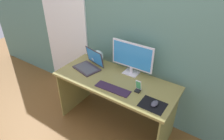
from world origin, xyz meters
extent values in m
plane|color=brown|center=(0.00, 0.00, 0.00)|extent=(8.00, 8.00, 0.00)
cube|color=slate|center=(0.00, 0.40, 1.25)|extent=(6.00, 0.04, 2.50)
cube|color=white|center=(-1.13, 0.37, 1.01)|extent=(0.82, 0.02, 2.02)
cube|color=olive|center=(0.00, 0.00, 0.70)|extent=(1.44, 0.62, 0.03)
cube|color=olive|center=(-0.68, 0.00, 0.35)|extent=(0.02, 0.58, 0.69)
cube|color=olive|center=(0.68, 0.00, 0.35)|extent=(0.02, 0.58, 0.69)
cube|color=silver|center=(0.08, 0.23, 0.72)|extent=(0.18, 0.14, 0.01)
cylinder|color=silver|center=(0.08, 0.23, 0.77)|extent=(0.04, 0.04, 0.07)
cube|color=silver|center=(0.08, 0.23, 0.96)|extent=(0.53, 0.02, 0.32)
cube|color=#338CD8|center=(0.08, 0.22, 0.96)|extent=(0.49, 0.00, 0.28)
cube|color=#382E36|center=(-0.43, 0.00, 0.73)|extent=(0.36, 0.29, 0.02)
cube|color=#47474C|center=(-0.43, -0.01, 0.74)|extent=(0.31, 0.23, 0.00)
cube|color=#382E36|center=(-0.40, 0.13, 0.84)|extent=(0.32, 0.12, 0.22)
cube|color=#338CD8|center=(-0.40, 0.12, 0.84)|extent=(0.29, 0.10, 0.19)
sphere|color=silver|center=(-0.43, 0.22, 0.80)|extent=(0.17, 0.17, 0.17)
cube|color=#2C1B32|center=(0.07, -0.16, 0.72)|extent=(0.40, 0.13, 0.01)
cube|color=black|center=(0.54, -0.16, 0.72)|extent=(0.25, 0.20, 0.00)
ellipsoid|color=#43414F|center=(0.55, -0.15, 0.74)|extent=(0.07, 0.10, 0.04)
cube|color=black|center=(0.32, -0.05, 0.73)|extent=(0.06, 0.05, 0.02)
cube|color=silver|center=(0.32, -0.04, 0.80)|extent=(0.06, 0.03, 0.12)
cube|color=#4CB266|center=(0.32, -0.04, 0.80)|extent=(0.05, 0.02, 0.10)
camera|label=1|loc=(1.03, -1.61, 2.05)|focal=32.21mm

